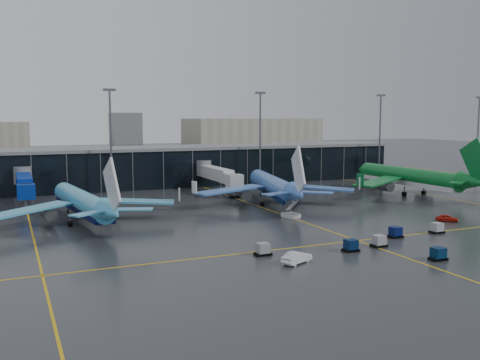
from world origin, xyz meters
name	(u,v)px	position (x,y,z in m)	size (l,w,h in m)	color
ground	(256,228)	(0.00, 0.00, 0.00)	(600.00, 600.00, 0.00)	#282B2D
terminal_pier	(159,166)	(0.00, 62.00, 5.42)	(142.00, 17.00, 10.70)	black
jet_bridges	(24,183)	(-35.00, 42.99, 4.55)	(94.00, 27.50, 7.20)	#595B60
flood_masts	(190,136)	(5.00, 50.00, 13.81)	(203.00, 0.50, 25.50)	#595B60
distant_hangars	(150,132)	(49.94, 270.08, 8.79)	(260.00, 71.00, 22.00)	#B2AD99
taxi_lines	(279,213)	(10.00, 10.61, 0.01)	(220.00, 120.00, 0.02)	gold
airliner_arkefly	(82,189)	(-26.30, 16.27, 6.04)	(34.49, 39.28, 12.07)	#40A9D5
airliner_klm_near	(273,175)	(14.08, 21.01, 6.41)	(36.62, 41.70, 12.82)	#3B6CC2
airliner_aer_lingus	(409,166)	(51.36, 21.37, 6.82)	(38.97, 44.38, 13.64)	#0C6B28
baggage_carts	(379,242)	(10.59, -19.37, 0.76)	(34.20, 14.36, 1.70)	black
mobile_airstair	(291,213)	(10.20, 6.03, 0.77)	(2.75, 3.55, 3.45)	silver
service_van_red	(447,218)	(33.72, -9.07, 0.66)	(1.55, 3.85, 1.31)	#B7190E
service_van_white	(297,257)	(-4.71, -22.28, 0.78)	(1.64, 4.71, 1.55)	silver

